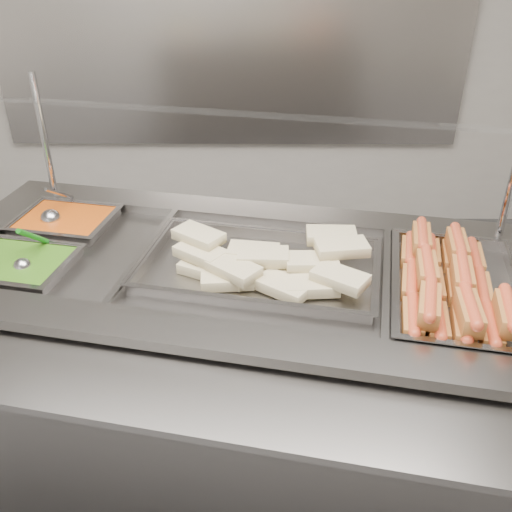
{
  "coord_description": "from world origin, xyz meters",
  "views": [
    {
      "loc": [
        0.19,
        -1.29,
        1.92
      ],
      "look_at": [
        0.17,
        0.27,
        1.0
      ],
      "focal_mm": 40.0,
      "sensor_mm": 36.0,
      "label": 1
    }
  ],
  "objects_px": {
    "pan_wraps": "(259,270)",
    "pan_hotdogs": "(455,297)",
    "steam_counter": "(242,374)",
    "sneeze_guard": "(255,119)",
    "serving_spoon": "(25,261)",
    "ladle": "(52,218)"
  },
  "relations": [
    {
      "from": "ladle",
      "to": "serving_spoon",
      "type": "bearing_deg",
      "value": -87.5
    },
    {
      "from": "pan_hotdogs",
      "to": "ladle",
      "type": "relative_size",
      "value": 3.16
    },
    {
      "from": "sneeze_guard",
      "to": "serving_spoon",
      "type": "relative_size",
      "value": 9.66
    },
    {
      "from": "steam_counter",
      "to": "serving_spoon",
      "type": "height_order",
      "value": "serving_spoon"
    },
    {
      "from": "steam_counter",
      "to": "ladle",
      "type": "relative_size",
      "value": 10.47
    },
    {
      "from": "pan_wraps",
      "to": "pan_hotdogs",
      "type": "bearing_deg",
      "value": -11.51
    },
    {
      "from": "ladle",
      "to": "pan_wraps",
      "type": "bearing_deg",
      "value": -21.46
    },
    {
      "from": "steam_counter",
      "to": "pan_wraps",
      "type": "xyz_separation_m",
      "value": [
        0.06,
        -0.01,
        0.46
      ]
    },
    {
      "from": "sneeze_guard",
      "to": "ladle",
      "type": "height_order",
      "value": "sneeze_guard"
    },
    {
      "from": "steam_counter",
      "to": "pan_wraps",
      "type": "height_order",
      "value": "pan_wraps"
    },
    {
      "from": "sneeze_guard",
      "to": "pan_hotdogs",
      "type": "xyz_separation_m",
      "value": [
        0.62,
        -0.37,
        -0.44
      ]
    },
    {
      "from": "sneeze_guard",
      "to": "pan_hotdogs",
      "type": "bearing_deg",
      "value": -30.79
    },
    {
      "from": "pan_hotdogs",
      "to": "serving_spoon",
      "type": "distance_m",
      "value": 1.35
    },
    {
      "from": "sneeze_guard",
      "to": "pan_wraps",
      "type": "xyz_separation_m",
      "value": [
        0.02,
        -0.24,
        -0.42
      ]
    },
    {
      "from": "sneeze_guard",
      "to": "pan_wraps",
      "type": "bearing_deg",
      "value": -86.17
    },
    {
      "from": "pan_wraps",
      "to": "serving_spoon",
      "type": "height_order",
      "value": "serving_spoon"
    },
    {
      "from": "serving_spoon",
      "to": "pan_hotdogs",
      "type": "bearing_deg",
      "value": -4.62
    },
    {
      "from": "sneeze_guard",
      "to": "ladle",
      "type": "distance_m",
      "value": 0.84
    },
    {
      "from": "serving_spoon",
      "to": "ladle",
      "type": "bearing_deg",
      "value": 92.5
    },
    {
      "from": "sneeze_guard",
      "to": "pan_wraps",
      "type": "distance_m",
      "value": 0.49
    },
    {
      "from": "sneeze_guard",
      "to": "serving_spoon",
      "type": "bearing_deg",
      "value": -160.59
    },
    {
      "from": "steam_counter",
      "to": "pan_wraps",
      "type": "relative_size",
      "value": 2.69
    }
  ]
}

